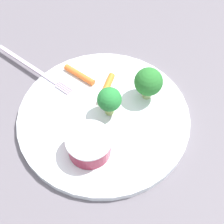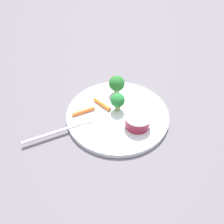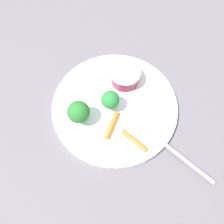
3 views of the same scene
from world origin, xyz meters
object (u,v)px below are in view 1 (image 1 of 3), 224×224
at_px(sauce_cup, 89,145).
at_px(carrot_stick_0, 106,88).
at_px(broccoli_floret_1, 149,83).
at_px(fork, 34,69).
at_px(broccoli_floret_0, 110,101).
at_px(plate, 104,117).
at_px(carrot_stick_1, 80,74).

distance_m(sauce_cup, carrot_stick_0, 0.11).
relative_size(broccoli_floret_1, fork, 0.35).
xyz_separation_m(broccoli_floret_0, fork, (-0.07, 0.14, -0.03)).
bearing_deg(fork, plate, -66.32).
bearing_deg(carrot_stick_0, fork, 131.56).
distance_m(plate, carrot_stick_0, 0.05).
bearing_deg(broccoli_floret_0, fork, 116.72).
distance_m(carrot_stick_0, carrot_stick_1, 0.05).
xyz_separation_m(broccoli_floret_0, broccoli_floret_1, (0.07, 0.00, 0.00)).
bearing_deg(broccoli_floret_1, plate, 179.00).
distance_m(plate, fork, 0.15).
bearing_deg(broccoli_floret_1, fork, 134.57).
relative_size(plate, fork, 1.65).
height_order(plate, sauce_cup, sauce_cup).
relative_size(plate, broccoli_floret_0, 5.23).
bearing_deg(sauce_cup, plate, 45.20).
height_order(carrot_stick_1, fork, carrot_stick_1).
bearing_deg(fork, carrot_stick_1, -39.30).
height_order(plate, fork, fork).
distance_m(sauce_cup, broccoli_floret_0, 0.07).
xyz_separation_m(plate, carrot_stick_0, (0.03, 0.04, 0.01)).
distance_m(broccoli_floret_1, carrot_stick_1, 0.12).
relative_size(plate, sauce_cup, 4.16).
height_order(sauce_cup, carrot_stick_0, sauce_cup).
bearing_deg(broccoli_floret_1, carrot_stick_0, 140.54).
distance_m(sauce_cup, fork, 0.18).
bearing_deg(broccoli_floret_0, broccoli_floret_1, 1.09).
bearing_deg(carrot_stick_1, broccoli_floret_0, -84.52).
relative_size(broccoli_floret_0, broccoli_floret_1, 0.89).
height_order(broccoli_floret_1, carrot_stick_1, broccoli_floret_1).
xyz_separation_m(sauce_cup, carrot_stick_1, (0.05, 0.13, -0.01)).
xyz_separation_m(broccoli_floret_0, carrot_stick_0, (0.02, 0.04, -0.03)).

